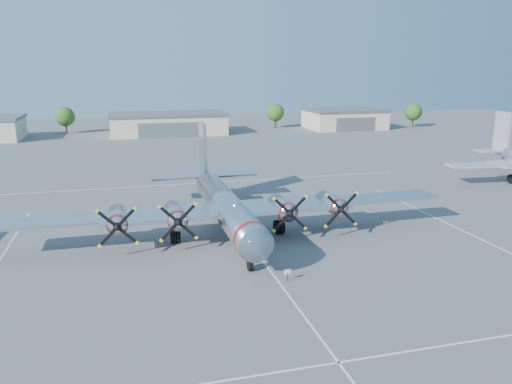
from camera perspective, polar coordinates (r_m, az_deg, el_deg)
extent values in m
plane|color=#5C5C5F|center=(49.00, -1.16, -5.29)|extent=(260.00, 260.00, 0.00)
cube|color=silver|center=(44.46, 0.39, -7.34)|extent=(0.15, 40.00, 0.01)
cube|color=silver|center=(54.24, 23.50, -4.56)|extent=(0.15, 40.00, 0.01)
cube|color=silver|center=(30.12, 9.42, -18.67)|extent=(60.00, 0.15, 0.01)
cube|color=silver|center=(72.62, -5.86, 1.04)|extent=(60.00, 0.15, 0.01)
cube|color=beige|center=(128.16, -10.00, 7.60)|extent=(28.00, 14.00, 4.80)
cube|color=slate|center=(127.90, -10.05, 8.80)|extent=(28.60, 14.60, 0.60)
cube|color=slate|center=(121.25, -9.68, 6.97)|extent=(15.40, 0.20, 3.60)
cube|color=beige|center=(140.64, 10.06, 8.14)|extent=(20.00, 14.00, 4.80)
cube|color=slate|center=(140.40, 10.11, 9.24)|extent=(20.60, 14.60, 0.60)
cube|color=slate|center=(134.37, 11.32, 7.57)|extent=(11.00, 0.20, 3.60)
cylinder|color=#382619|center=(136.48, -20.87, 6.85)|extent=(0.50, 0.50, 2.80)
sphere|color=#254915|center=(136.20, -20.97, 8.04)|extent=(4.80, 4.80, 4.80)
cylinder|color=#382619|center=(139.89, 2.23, 7.90)|extent=(0.50, 0.50, 2.80)
sphere|color=#254915|center=(139.62, 2.24, 9.06)|extent=(4.80, 4.80, 4.80)
cylinder|color=#382619|center=(148.53, 17.46, 7.63)|extent=(0.50, 0.50, 2.80)
sphere|color=#254915|center=(148.27, 17.54, 8.72)|extent=(4.80, 4.80, 4.80)
cylinder|color=black|center=(39.41, 3.62, -9.66)|extent=(0.06, 0.06, 0.76)
cube|color=white|center=(39.25, 3.63, -9.09)|extent=(0.52, 0.08, 0.38)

